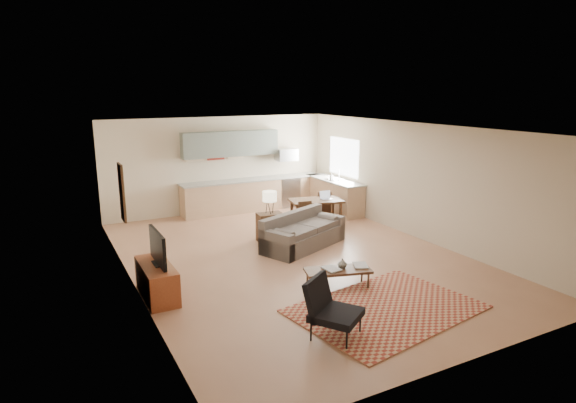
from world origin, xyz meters
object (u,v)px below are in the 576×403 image
tv_credenza (157,281)px  coffee_table (338,278)px  sofa (304,231)px  armchair (336,309)px  console_table (270,227)px  dining_table (316,212)px

tv_credenza → coffee_table: bearing=-20.8°
sofa → armchair: armchair is taller
coffee_table → tv_credenza: 3.13m
coffee_table → sofa: bearing=91.9°
console_table → dining_table: (1.65, 0.69, 0.00)m
sofa → dining_table: 1.84m
coffee_table → console_table: bearing=104.4°
dining_table → sofa: bearing=-116.5°
sofa → coffee_table: 2.35m
coffee_table → tv_credenza: (-2.92, 1.11, 0.11)m
sofa → console_table: bearing=100.0°
tv_credenza → console_table: size_ratio=1.89×
coffee_table → armchair: size_ratio=1.37×
sofa → armchair: (-1.58, -3.71, 0.05)m
console_table → armchair: bearing=-98.3°
dining_table → coffee_table: bearing=-102.6°
sofa → dining_table: size_ratio=1.65×
sofa → dining_table: (1.17, 1.42, -0.04)m
coffee_table → armchair: (-0.99, -1.45, 0.25)m
sofa → tv_credenza: bearing=174.8°
sofa → dining_table: sofa is taller
console_table → dining_table: size_ratio=0.50×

